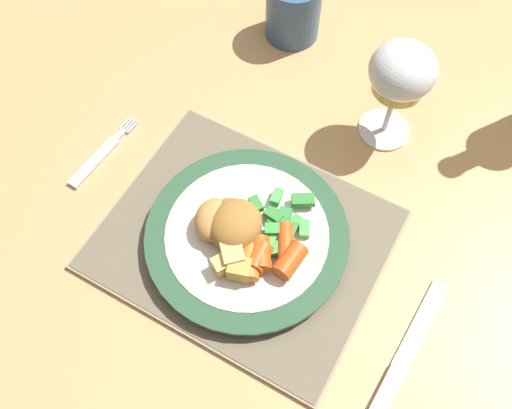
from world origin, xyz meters
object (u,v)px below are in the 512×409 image
at_px(dinner_plate, 247,237).
at_px(fork, 99,157).
at_px(wine_glass, 401,75).
at_px(dining_table, 343,149).
at_px(table_knife, 400,365).
at_px(drinking_cup, 293,8).

bearing_deg(dinner_plate, fork, 176.97).
bearing_deg(wine_glass, dining_table, 179.87).
bearing_deg(table_knife, wine_glass, 116.18).
height_order(dining_table, table_knife, table_knife).
distance_m(dining_table, drinking_cup, 0.21).
relative_size(dining_table, dinner_plate, 5.97).
distance_m(dinner_plate, table_knife, 0.22).
relative_size(dinner_plate, fork, 1.90).
bearing_deg(fork, dinner_plate, -3.03).
distance_m(dining_table, dinner_plate, 0.25).
distance_m(fork, wine_glass, 0.39).
bearing_deg(dining_table, table_knife, -56.45).
xyz_separation_m(fork, drinking_cup, (0.11, 0.32, 0.04)).
bearing_deg(dinner_plate, dining_table, 82.98).
xyz_separation_m(wine_glass, drinking_cup, (-0.19, 0.10, -0.06)).
height_order(fork, wine_glass, wine_glass).
distance_m(fork, table_knife, 0.44).
xyz_separation_m(dining_table, drinking_cup, (-0.14, 0.10, 0.12)).
bearing_deg(fork, dining_table, 40.79).
relative_size(dinner_plate, drinking_cup, 2.65).
height_order(dining_table, wine_glass, wine_glass).
xyz_separation_m(fork, wine_glass, (0.30, 0.22, 0.10)).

